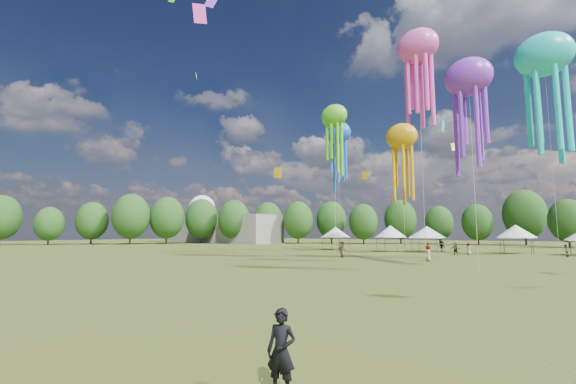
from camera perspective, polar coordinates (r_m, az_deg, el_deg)
The scene contains 10 objects.
ground at distance 14.62m, azimuth -27.26°, elevation -17.67°, with size 300.00×300.00×0.00m, color #384416.
observer_main at distance 7.67m, azimuth -1.05°, elevation -23.38°, with size 0.58×0.38×1.60m, color black.
spectator_near at distance 46.80m, azimuth 8.43°, elevation -8.78°, with size 0.93×0.72×1.91m, color gray.
spectators_far at distance 56.36m, azimuth 23.76°, elevation -8.01°, with size 28.60×22.22×1.72m.
festival_tents at distance 62.82m, azimuth 22.11°, elevation -5.77°, with size 40.42×10.63×4.22m.
show_kites at distance 51.87m, azimuth 21.92°, elevation 12.66°, with size 35.28×26.46×28.18m.
small_kites at distance 54.69m, azimuth 20.10°, elevation 23.89°, with size 81.45×57.55×44.06m.
treeline at distance 70.99m, azimuth 23.31°, elevation -2.95°, with size 201.57×95.24×13.43m.
hangar at distance 115.48m, azimuth -10.40°, elevation -5.70°, with size 40.00×12.00×8.00m, color gray.
radome at distance 131.64m, azimuth -13.17°, elevation -3.09°, with size 9.00×9.00×16.00m.
Camera 1 is at (12.79, -6.40, 3.06)m, focal length 23.04 mm.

